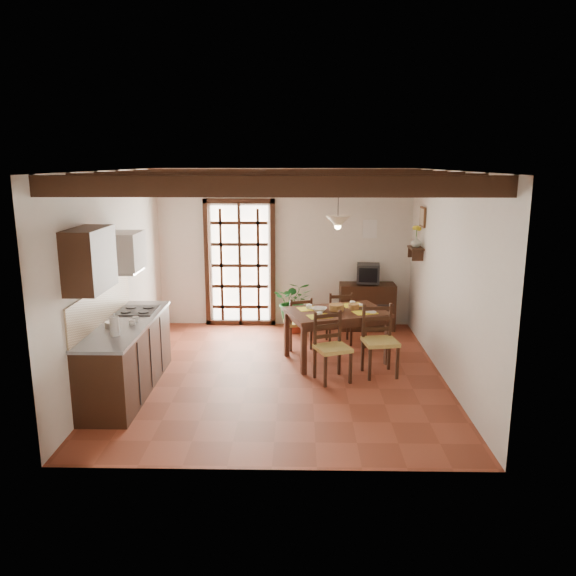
{
  "coord_description": "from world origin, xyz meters",
  "views": [
    {
      "loc": [
        0.26,
        -7.4,
        2.92
      ],
      "look_at": [
        0.1,
        0.4,
        1.15
      ],
      "focal_mm": 35.0,
      "sensor_mm": 36.0,
      "label": 1
    }
  ],
  "objects_px": {
    "crt_tv": "(368,273)",
    "chair_near_right": "(379,354)",
    "kitchen_counter": "(127,356)",
    "chair_far_left": "(298,332)",
    "chair_near_left": "(332,360)",
    "potted_plant": "(294,300)",
    "pendant_lamp": "(338,221)",
    "sideboard": "(367,306)",
    "dining_table": "(336,317)",
    "chair_far_right": "(339,327)"
  },
  "relations": [
    {
      "from": "dining_table",
      "to": "chair_far_right",
      "type": "relative_size",
      "value": 1.85
    },
    {
      "from": "sideboard",
      "to": "chair_far_left",
      "type": "bearing_deg",
      "value": -139.09
    },
    {
      "from": "chair_far_left",
      "to": "pendant_lamp",
      "type": "relative_size",
      "value": 0.99
    },
    {
      "from": "kitchen_counter",
      "to": "chair_far_left",
      "type": "height_order",
      "value": "kitchen_counter"
    },
    {
      "from": "dining_table",
      "to": "kitchen_counter",
      "type": "bearing_deg",
      "value": -175.43
    },
    {
      "from": "chair_far_left",
      "to": "crt_tv",
      "type": "relative_size",
      "value": 1.97
    },
    {
      "from": "dining_table",
      "to": "chair_near_right",
      "type": "bearing_deg",
      "value": -63.77
    },
    {
      "from": "chair_near_left",
      "to": "chair_far_right",
      "type": "distance_m",
      "value": 1.61
    },
    {
      "from": "chair_far_left",
      "to": "chair_near_left",
      "type": "bearing_deg",
      "value": 90.77
    },
    {
      "from": "dining_table",
      "to": "chair_near_left",
      "type": "bearing_deg",
      "value": -116.11
    },
    {
      "from": "chair_near_left",
      "to": "sideboard",
      "type": "height_order",
      "value": "chair_near_left"
    },
    {
      "from": "chair_far_left",
      "to": "potted_plant",
      "type": "height_order",
      "value": "potted_plant"
    },
    {
      "from": "chair_near_left",
      "to": "potted_plant",
      "type": "xyz_separation_m",
      "value": [
        -0.54,
        2.23,
        0.28
      ]
    },
    {
      "from": "chair_near_left",
      "to": "chair_near_right",
      "type": "bearing_deg",
      "value": -3.21
    },
    {
      "from": "chair_far_right",
      "to": "potted_plant",
      "type": "relative_size",
      "value": 0.46
    },
    {
      "from": "chair_near_right",
      "to": "crt_tv",
      "type": "relative_size",
      "value": 2.3
    },
    {
      "from": "dining_table",
      "to": "chair_near_right",
      "type": "relative_size",
      "value": 1.67
    },
    {
      "from": "dining_table",
      "to": "pendant_lamp",
      "type": "bearing_deg",
      "value": 71.31
    },
    {
      "from": "chair_near_right",
      "to": "pendant_lamp",
      "type": "bearing_deg",
      "value": 121.08
    },
    {
      "from": "chair_near_right",
      "to": "pendant_lamp",
      "type": "xyz_separation_m",
      "value": [
        -0.57,
        0.67,
        1.77
      ]
    },
    {
      "from": "chair_near_right",
      "to": "sideboard",
      "type": "xyz_separation_m",
      "value": [
        0.08,
        2.21,
        0.1
      ]
    },
    {
      "from": "chair_near_right",
      "to": "chair_near_left",
      "type": "bearing_deg",
      "value": -170.5
    },
    {
      "from": "chair_far_left",
      "to": "crt_tv",
      "type": "height_order",
      "value": "crt_tv"
    },
    {
      "from": "potted_plant",
      "to": "pendant_lamp",
      "type": "distance_m",
      "value": 2.12
    },
    {
      "from": "chair_near_left",
      "to": "pendant_lamp",
      "type": "height_order",
      "value": "pendant_lamp"
    },
    {
      "from": "crt_tv",
      "to": "chair_near_right",
      "type": "bearing_deg",
      "value": -85.73
    },
    {
      "from": "chair_near_left",
      "to": "crt_tv",
      "type": "height_order",
      "value": "crt_tv"
    },
    {
      "from": "chair_far_left",
      "to": "sideboard",
      "type": "xyz_separation_m",
      "value": [
        1.22,
        1.06,
        0.15
      ]
    },
    {
      "from": "chair_far_left",
      "to": "pendant_lamp",
      "type": "height_order",
      "value": "pendant_lamp"
    },
    {
      "from": "potted_plant",
      "to": "sideboard",
      "type": "bearing_deg",
      "value": 8.7
    },
    {
      "from": "kitchen_counter",
      "to": "potted_plant",
      "type": "bearing_deg",
      "value": 51.1
    },
    {
      "from": "chair_near_right",
      "to": "crt_tv",
      "type": "bearing_deg",
      "value": 78.63
    },
    {
      "from": "dining_table",
      "to": "sideboard",
      "type": "bearing_deg",
      "value": 49.63
    },
    {
      "from": "potted_plant",
      "to": "pendant_lamp",
      "type": "bearing_deg",
      "value": -64.14
    },
    {
      "from": "sideboard",
      "to": "chair_near_right",
      "type": "bearing_deg",
      "value": -92.38
    },
    {
      "from": "crt_tv",
      "to": "pendant_lamp",
      "type": "distance_m",
      "value": 1.98
    },
    {
      "from": "chair_far_left",
      "to": "sideboard",
      "type": "relative_size",
      "value": 0.87
    },
    {
      "from": "chair_near_right",
      "to": "sideboard",
      "type": "distance_m",
      "value": 2.21
    },
    {
      "from": "pendant_lamp",
      "to": "chair_near_right",
      "type": "bearing_deg",
      "value": -49.69
    },
    {
      "from": "crt_tv",
      "to": "chair_near_left",
      "type": "bearing_deg",
      "value": -100.85
    },
    {
      "from": "crt_tv",
      "to": "pendant_lamp",
      "type": "xyz_separation_m",
      "value": [
        -0.65,
        -1.53,
        1.07
      ]
    },
    {
      "from": "kitchen_counter",
      "to": "chair_far_left",
      "type": "distance_m",
      "value": 2.83
    },
    {
      "from": "chair_far_right",
      "to": "pendant_lamp",
      "type": "bearing_deg",
      "value": 76.27
    },
    {
      "from": "chair_near_right",
      "to": "crt_tv",
      "type": "xyz_separation_m",
      "value": [
        0.08,
        2.2,
        0.7
      ]
    },
    {
      "from": "chair_far_left",
      "to": "chair_far_right",
      "type": "relative_size",
      "value": 0.95
    },
    {
      "from": "dining_table",
      "to": "crt_tv",
      "type": "xyz_separation_m",
      "value": [
        0.65,
        1.63,
        0.34
      ]
    },
    {
      "from": "dining_table",
      "to": "sideboard",
      "type": "distance_m",
      "value": 1.78
    },
    {
      "from": "chair_near_right",
      "to": "pendant_lamp",
      "type": "height_order",
      "value": "pendant_lamp"
    },
    {
      "from": "chair_far_right",
      "to": "sideboard",
      "type": "distance_m",
      "value": 1.01
    },
    {
      "from": "chair_far_left",
      "to": "pendant_lamp",
      "type": "bearing_deg",
      "value": 122.3
    }
  ]
}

